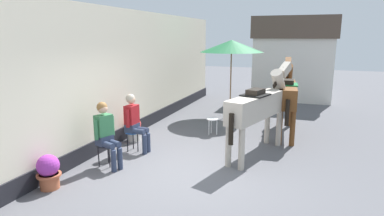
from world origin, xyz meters
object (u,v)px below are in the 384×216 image
(saddled_horse_far, at_px, (287,93))
(flower_planter_far, at_px, (134,128))
(seated_visitor_near, at_px, (106,131))
(cafe_parasol, at_px, (232,47))
(seated_visitor_far, at_px, (134,120))
(saddled_horse_near, at_px, (259,105))
(spare_stool_white, at_px, (212,121))
(flower_planter_near, at_px, (49,171))

(saddled_horse_far, height_order, flower_planter_far, saddled_horse_far)
(seated_visitor_near, height_order, cafe_parasol, cafe_parasol)
(seated_visitor_far, relative_size, flower_planter_far, 2.17)
(saddled_horse_near, relative_size, flower_planter_far, 4.54)
(cafe_parasol, distance_m, spare_stool_white, 3.03)
(saddled_horse_far, bearing_deg, flower_planter_near, -126.38)
(flower_planter_far, xyz_separation_m, cafe_parasol, (1.74, 3.55, 2.03))
(saddled_horse_near, distance_m, saddled_horse_far, 1.99)
(saddled_horse_far, bearing_deg, cafe_parasol, 142.81)
(seated_visitor_far, height_order, flower_planter_near, seated_visitor_far)
(seated_visitor_far, height_order, flower_planter_far, seated_visitor_far)
(saddled_horse_near, relative_size, saddled_horse_far, 0.97)
(saddled_horse_far, relative_size, cafe_parasol, 1.16)
(seated_visitor_far, distance_m, flower_planter_far, 0.94)
(seated_visitor_far, distance_m, saddled_horse_far, 4.30)
(seated_visitor_near, height_order, saddled_horse_far, saddled_horse_far)
(flower_planter_near, bearing_deg, spare_stool_white, 66.82)
(saddled_horse_far, distance_m, flower_planter_near, 6.34)
(flower_planter_near, relative_size, flower_planter_far, 1.00)
(saddled_horse_far, xyz_separation_m, flower_planter_near, (-3.73, -5.06, -0.82))
(seated_visitor_near, distance_m, flower_planter_near, 1.37)
(seated_visitor_near, bearing_deg, saddled_horse_far, 49.01)
(saddled_horse_far, relative_size, flower_planter_far, 4.68)
(flower_planter_far, bearing_deg, flower_planter_near, -90.49)
(saddled_horse_near, height_order, spare_stool_white, saddled_horse_near)
(saddled_horse_far, height_order, cafe_parasol, cafe_parasol)
(spare_stool_white, bearing_deg, flower_planter_far, -145.13)
(seated_visitor_far, height_order, cafe_parasol, cafe_parasol)
(saddled_horse_far, bearing_deg, seated_visitor_far, -139.64)
(seated_visitor_far, xyz_separation_m, spare_stool_white, (1.35, 1.95, -0.38))
(flower_planter_near, xyz_separation_m, cafe_parasol, (1.76, 6.55, 2.03))
(seated_visitor_near, relative_size, saddled_horse_far, 0.46)
(seated_visitor_far, xyz_separation_m, flower_planter_far, (-0.44, 0.71, -0.44))
(saddled_horse_far, distance_m, flower_planter_far, 4.32)
(flower_planter_far, bearing_deg, cafe_parasol, 63.96)
(seated_visitor_far, bearing_deg, saddled_horse_near, 16.74)
(seated_visitor_near, distance_m, saddled_horse_far, 5.08)
(saddled_horse_near, xyz_separation_m, saddled_horse_far, (0.47, 1.93, 0.00))
(seated_visitor_near, relative_size, cafe_parasol, 0.54)
(flower_planter_far, xyz_separation_m, spare_stool_white, (1.79, 1.25, 0.07))
(saddled_horse_far, xyz_separation_m, spare_stool_white, (-1.91, -0.82, -0.76))
(seated_visitor_near, xyz_separation_m, flower_planter_far, (-0.38, 1.76, -0.44))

